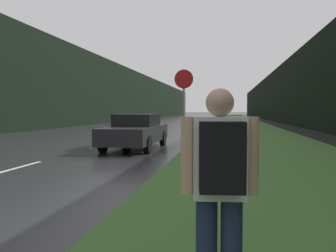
% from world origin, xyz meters
% --- Properties ---
extents(grass_verge, '(6.00, 240.00, 0.02)m').
position_xyz_m(grass_verge, '(6.74, 40.00, 0.01)').
color(grass_verge, '#386028').
rests_on(grass_verge, ground_plane).
extents(lane_stripe_b, '(0.12, 3.00, 0.01)m').
position_xyz_m(lane_stripe_b, '(0.00, 7.79, 0.00)').
color(lane_stripe_b, silver).
rests_on(lane_stripe_b, ground_plane).
extents(lane_stripe_c, '(0.12, 3.00, 0.01)m').
position_xyz_m(lane_stripe_c, '(0.00, 14.79, 0.00)').
color(lane_stripe_c, silver).
rests_on(lane_stripe_c, ground_plane).
extents(lane_stripe_d, '(0.12, 3.00, 0.01)m').
position_xyz_m(lane_stripe_d, '(0.00, 21.79, 0.00)').
color(lane_stripe_d, silver).
rests_on(lane_stripe_d, ground_plane).
extents(treeline_far_side, '(2.00, 140.00, 7.63)m').
position_xyz_m(treeline_far_side, '(-9.74, 50.00, 3.82)').
color(treeline_far_side, black).
rests_on(treeline_far_side, ground_plane).
extents(treeline_near_side, '(2.00, 140.00, 7.07)m').
position_xyz_m(treeline_near_side, '(12.74, 50.00, 3.54)').
color(treeline_near_side, black).
rests_on(treeline_near_side, ground_plane).
extents(stop_sign, '(0.60, 0.07, 2.80)m').
position_xyz_m(stop_sign, '(4.02, 11.05, 1.66)').
color(stop_sign, slate).
rests_on(stop_sign, ground_plane).
extents(hitchhiker_with_backpack, '(0.57, 0.43, 1.66)m').
position_xyz_m(hitchhiker_with_backpack, '(5.35, 2.35, 0.95)').
color(hitchhiker_with_backpack, '#1E2847').
rests_on(hitchhiker_with_backpack, ground_plane).
extents(car_passing_near, '(1.82, 4.77, 1.35)m').
position_xyz_m(car_passing_near, '(1.87, 13.21, 0.69)').
color(car_passing_near, black).
rests_on(car_passing_near, ground_plane).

